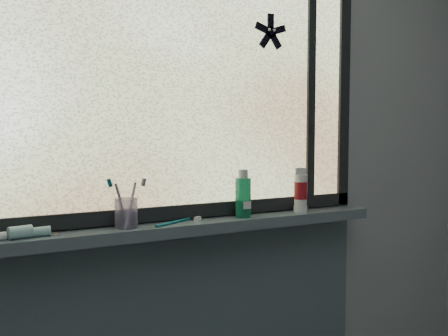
% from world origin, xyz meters
% --- Properties ---
extents(wall_back, '(3.00, 0.01, 2.50)m').
position_xyz_m(wall_back, '(0.00, 1.30, 1.25)').
color(wall_back, '#9EA3A8').
rests_on(wall_back, ground).
extents(windowsill, '(1.62, 0.14, 0.04)m').
position_xyz_m(windowsill, '(0.00, 1.23, 1.00)').
color(windowsill, '#4C5C66').
rests_on(windowsill, wall_back).
extents(window_pane, '(1.50, 0.01, 1.00)m').
position_xyz_m(window_pane, '(0.00, 1.28, 1.53)').
color(window_pane, silver).
rests_on(window_pane, wall_back).
extents(frame_bottom, '(1.60, 0.03, 0.05)m').
position_xyz_m(frame_bottom, '(0.00, 1.28, 1.05)').
color(frame_bottom, black).
rests_on(frame_bottom, windowsill).
extents(frame_right, '(0.05, 0.03, 1.10)m').
position_xyz_m(frame_right, '(0.78, 1.28, 1.53)').
color(frame_right, black).
rests_on(frame_right, wall_back).
extents(frame_mullion, '(0.03, 0.03, 1.00)m').
position_xyz_m(frame_mullion, '(0.60, 1.28, 1.53)').
color(frame_mullion, black).
rests_on(frame_mullion, wall_back).
extents(starfish_sticker, '(0.15, 0.02, 0.15)m').
position_xyz_m(starfish_sticker, '(0.40, 1.27, 1.72)').
color(starfish_sticker, black).
rests_on(starfish_sticker, window_pane).
extents(toothpaste_tube, '(0.22, 0.07, 0.04)m').
position_xyz_m(toothpaste_tube, '(-0.50, 1.21, 1.04)').
color(toothpaste_tube, white).
rests_on(toothpaste_tube, windowsill).
extents(toothbrush_cup, '(0.08, 0.08, 0.10)m').
position_xyz_m(toothbrush_cup, '(-0.20, 1.22, 1.07)').
color(toothbrush_cup, '#A99DD0').
rests_on(toothbrush_cup, windowsill).
extents(toothbrush_lying, '(0.20, 0.12, 0.01)m').
position_xyz_m(toothbrush_lying, '(-0.03, 1.22, 1.03)').
color(toothbrush_lying, '#0D6676').
rests_on(toothbrush_lying, windowsill).
extents(mouthwash_bottle, '(0.07, 0.07, 0.15)m').
position_xyz_m(mouthwash_bottle, '(0.25, 1.22, 1.11)').
color(mouthwash_bottle, '#1A8B5F').
rests_on(mouthwash_bottle, windowsill).
extents(cream_tube, '(0.06, 0.06, 0.13)m').
position_xyz_m(cream_tube, '(0.51, 1.22, 1.11)').
color(cream_tube, silver).
rests_on(cream_tube, windowsill).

